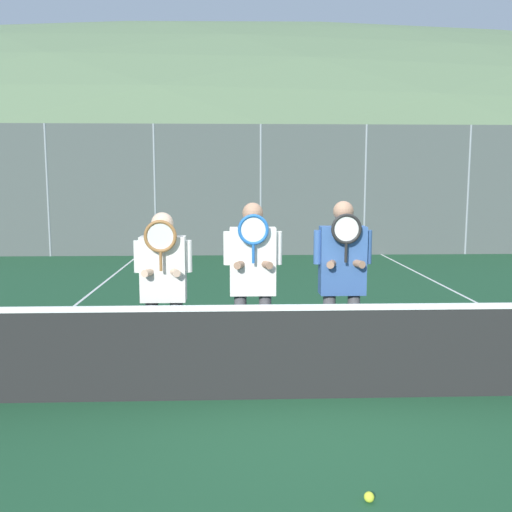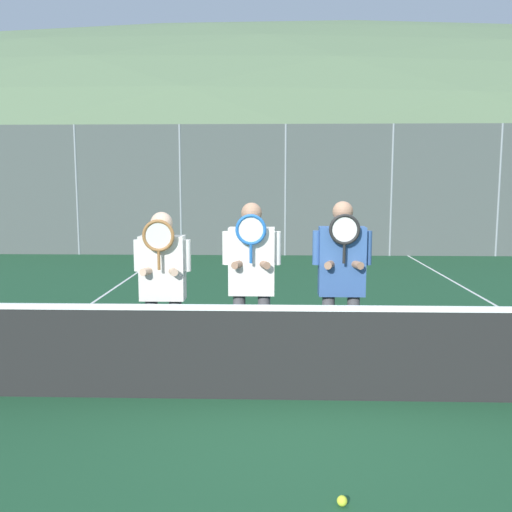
{
  "view_description": "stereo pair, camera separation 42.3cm",
  "coord_description": "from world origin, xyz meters",
  "views": [
    {
      "loc": [
        -0.73,
        -5.21,
        2.08
      ],
      "look_at": [
        -0.5,
        0.84,
        1.27
      ],
      "focal_mm": 40.0,
      "sensor_mm": 36.0,
      "label": 1
    },
    {
      "loc": [
        -0.31,
        -5.21,
        2.08
      ],
      "look_at": [
        -0.5,
        0.84,
        1.27
      ],
      "focal_mm": 40.0,
      "sensor_mm": 36.0,
      "label": 2
    }
  ],
  "objects": [
    {
      "name": "ground_plane",
      "position": [
        0.0,
        0.0,
        0.0
      ],
      "size": [
        120.0,
        120.0,
        0.0
      ],
      "primitive_type": "plane",
      "color": "#1E4C2D"
    },
    {
      "name": "hill_distant",
      "position": [
        0.0,
        49.59,
        0.0
      ],
      "size": [
        136.43,
        75.79,
        26.53
      ],
      "color": "#5B7551",
      "rests_on": "ground_plane"
    },
    {
      "name": "clubhouse_building",
      "position": [
        -1.67,
        19.31,
        1.99
      ],
      "size": [
        12.96,
        5.5,
        3.94
      ],
      "color": "beige",
      "rests_on": "ground_plane"
    },
    {
      "name": "fence_back",
      "position": [
        0.0,
        10.52,
        1.79
      ],
      "size": [
        17.42,
        0.06,
        3.58
      ],
      "color": "gray",
      "rests_on": "ground_plane"
    },
    {
      "name": "tennis_net",
      "position": [
        0.0,
        0.0,
        0.48
      ],
      "size": [
        9.15,
        0.09,
        1.02
      ],
      "color": "gray",
      "rests_on": "ground_plane"
    },
    {
      "name": "court_line_left_sideline",
      "position": [
        -3.4,
        3.0,
        0.0
      ],
      "size": [
        0.05,
        16.0,
        0.01
      ],
      "primitive_type": "cube",
      "color": "white",
      "rests_on": "ground_plane"
    },
    {
      "name": "court_line_right_sideline",
      "position": [
        3.4,
        3.0,
        0.0
      ],
      "size": [
        0.05,
        16.0,
        0.01
      ],
      "primitive_type": "cube",
      "color": "white",
      "rests_on": "ground_plane"
    },
    {
      "name": "player_leftmost",
      "position": [
        -1.46,
        0.57,
        1.06
      ],
      "size": [
        0.59,
        0.34,
        1.75
      ],
      "color": "#56565B",
      "rests_on": "ground_plane"
    },
    {
      "name": "player_center_left",
      "position": [
        -0.54,
        0.66,
        1.1
      ],
      "size": [
        0.61,
        0.34,
        1.85
      ],
      "color": "#56565B",
      "rests_on": "ground_plane"
    },
    {
      "name": "player_center_right",
      "position": [
        0.39,
        0.6,
        1.11
      ],
      "size": [
        0.61,
        0.34,
        1.86
      ],
      "color": "#56565B",
      "rests_on": "ground_plane"
    },
    {
      "name": "car_far_left",
      "position": [
        -5.0,
        13.02,
        0.96
      ],
      "size": [
        4.69,
        1.92,
        1.9
      ],
      "color": "#B2B7BC",
      "rests_on": "ground_plane"
    },
    {
      "name": "car_left_of_center",
      "position": [
        0.36,
        12.9,
        0.92
      ],
      "size": [
        4.66,
        2.01,
        1.81
      ],
      "color": "navy",
      "rests_on": "ground_plane"
    },
    {
      "name": "car_center",
      "position": [
        5.74,
        12.94,
        0.95
      ],
      "size": [
        4.75,
        2.0,
        1.88
      ],
      "color": "navy",
      "rests_on": "ground_plane"
    },
    {
      "name": "tennis_ball_on_court",
      "position": [
        0.14,
        -1.78,
        0.03
      ],
      "size": [
        0.07,
        0.07,
        0.07
      ],
      "color": "#CCDB33",
      "rests_on": "ground_plane"
    }
  ]
}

